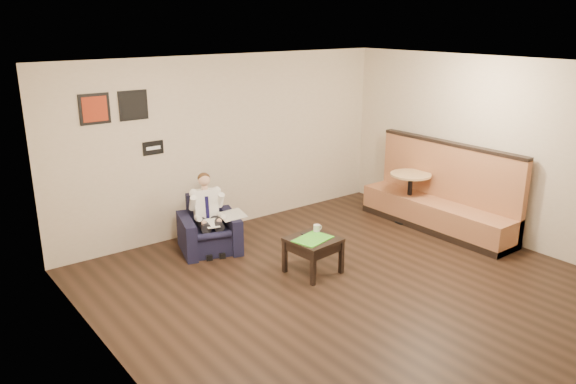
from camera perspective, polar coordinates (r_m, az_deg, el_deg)
ground at (r=7.35m, az=6.80°, el=-9.82°), size 6.00×6.00×0.00m
wall_back at (r=9.13m, az=-6.08°, el=4.98°), size 6.00×0.02×2.80m
wall_left at (r=5.28m, az=-16.88°, el=-4.97°), size 0.02×6.00×2.80m
wall_right at (r=9.13m, az=20.85°, el=3.93°), size 0.02×6.00×2.80m
ceiling at (r=6.57m, az=7.68°, el=12.49°), size 6.00×6.00×0.02m
seating_sign at (r=8.51m, az=-13.54°, el=4.38°), size 0.32×0.02×0.20m
art_print_left at (r=8.12m, az=-19.05°, el=7.98°), size 0.42×0.03×0.42m
art_print_right at (r=8.30m, az=-15.44°, el=8.49°), size 0.42×0.03×0.42m
armchair at (r=8.40m, az=-8.03°, el=-3.33°), size 1.03×1.03×0.80m
seated_man at (r=8.25m, az=-7.91°, el=-2.61°), size 0.73×0.90×1.09m
lap_papers at (r=8.19m, az=-7.76°, el=-3.18°), size 0.24×0.29×0.01m
newspaper at (r=8.34m, az=-5.70°, el=-2.33°), size 0.44×0.51×0.01m
side_table at (r=7.66m, az=2.56°, el=-6.46°), size 0.67×0.67×0.50m
green_folder at (r=7.52m, az=2.52°, el=-4.79°), size 0.57×0.46×0.01m
coffee_mug at (r=7.76m, az=2.93°, el=-3.72°), size 0.10×0.10×0.11m
smartphone at (r=7.71m, az=1.93°, el=-4.23°), size 0.16×0.09×0.01m
banquette at (r=9.40m, az=15.01°, el=0.41°), size 0.65×2.73×1.40m
cafe_table at (r=9.71m, az=12.22°, el=-0.56°), size 0.68×0.68×0.84m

